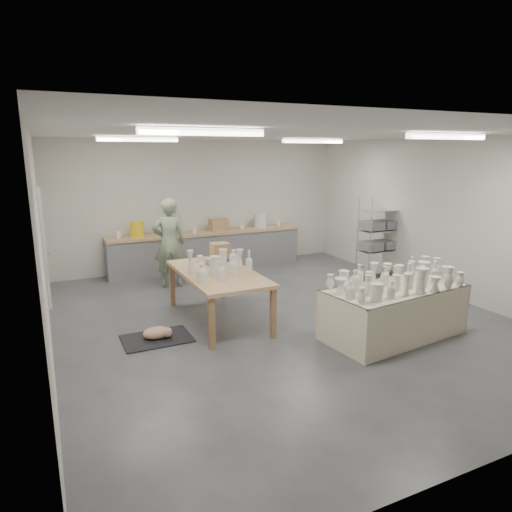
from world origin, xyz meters
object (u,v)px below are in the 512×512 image
work_table (218,270)px  red_stool (167,270)px  drying_table (394,309)px  potter (169,243)px

work_table → red_stool: 2.51m
red_stool → drying_table: bearing=-61.0°
potter → red_stool: potter is taller
drying_table → red_stool: (-2.36, 4.25, -0.14)m
red_stool → potter: bearing=-90.0°
drying_table → potter: bearing=114.2°
work_table → red_stool: (-0.24, 2.44, -0.54)m
drying_table → potter: (-2.36, 3.98, 0.49)m
drying_table → red_stool: 4.87m
potter → drying_table: bearing=130.5°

